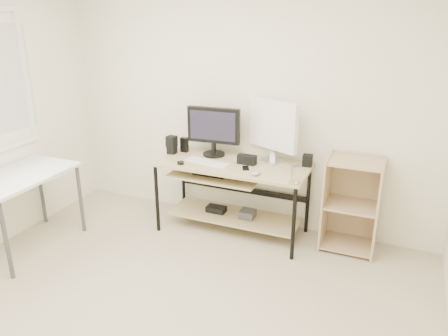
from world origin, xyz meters
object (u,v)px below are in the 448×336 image
at_px(desk, 230,182).
at_px(side_table, 20,183).
at_px(audio_controller, 184,145).
at_px(black_monitor, 214,128).
at_px(white_imac, 273,127).
at_px(shelf_unit, 352,203).

height_order(desk, side_table, same).
bearing_deg(audio_controller, side_table, -131.73).
distance_m(desk, black_monitor, 0.57).
bearing_deg(side_table, desk, 32.65).
bearing_deg(white_imac, desk, -127.22).
bearing_deg(audio_controller, black_monitor, 2.93).
bearing_deg(audio_controller, white_imac, 4.72).
bearing_deg(side_table, black_monitor, 40.42).
height_order(side_table, audio_controller, audio_controller).
relative_size(side_table, shelf_unit, 1.11).
height_order(desk, white_imac, white_imac).
bearing_deg(shelf_unit, white_imac, 177.34).
bearing_deg(desk, audio_controller, 167.35).
relative_size(shelf_unit, black_monitor, 1.64).
bearing_deg(audio_controller, shelf_unit, 1.54).
height_order(shelf_unit, white_imac, white_imac).
distance_m(shelf_unit, white_imac, 1.04).
relative_size(black_monitor, audio_controller, 3.53).
xyz_separation_m(shelf_unit, black_monitor, (-1.42, -0.02, 0.58)).
bearing_deg(shelf_unit, side_table, -156.67).
xyz_separation_m(desk, audio_controller, (-0.57, 0.13, 0.29)).
height_order(desk, audio_controller, audio_controller).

